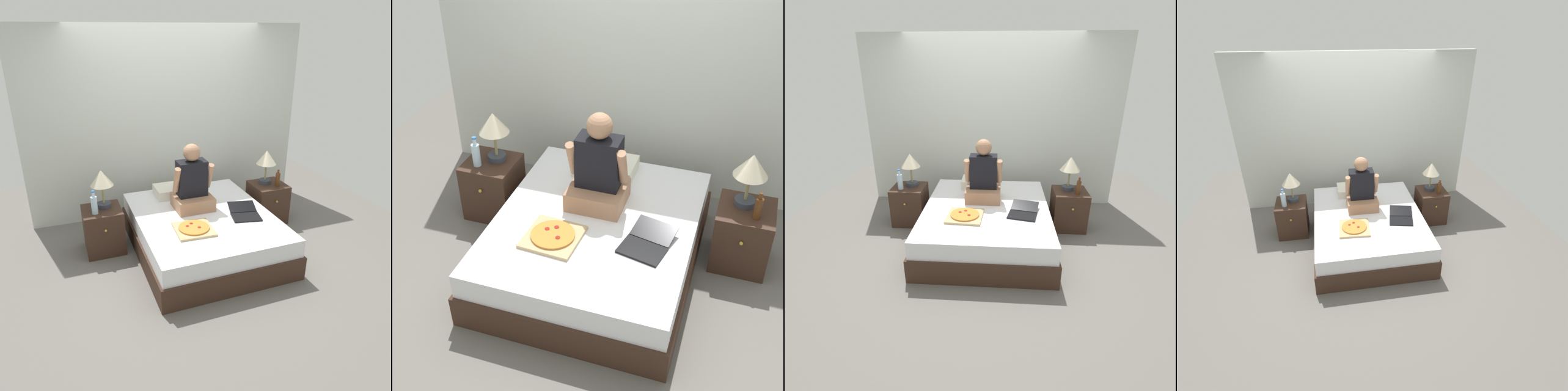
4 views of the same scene
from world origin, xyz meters
TOP-DOWN VIEW (x-y plane):
  - ground_plane at (0.00, 0.00)m, footprint 5.83×5.83m
  - wall_back at (0.00, 1.30)m, footprint 3.83×0.12m
  - bed at (0.00, 0.00)m, footprint 1.56×1.89m
  - nightstand_left at (-1.10, 0.41)m, footprint 0.44×0.47m
  - lamp_on_left_nightstand at (-1.06, 0.46)m, footprint 0.26×0.26m
  - water_bottle at (-1.18, 0.32)m, footprint 0.07×0.07m
  - nightstand_right at (1.10, 0.41)m, footprint 0.44×0.47m
  - lamp_on_right_nightstand at (1.07, 0.46)m, footprint 0.26×0.26m
  - beer_bottle at (1.17, 0.31)m, footprint 0.06×0.06m
  - pillow at (-0.12, 0.66)m, footprint 0.52×0.34m
  - person_seated at (-0.05, 0.22)m, footprint 0.47×0.40m
  - laptop at (0.44, -0.19)m, footprint 0.40×0.47m
  - pizza_box at (-0.23, -0.32)m, footprint 0.42×0.42m

SIDE VIEW (x-z plane):
  - ground_plane at x=0.00m, z-range 0.00..0.00m
  - bed at x=0.00m, z-range 0.00..0.46m
  - nightstand_left at x=-1.10m, z-range 0.00..0.53m
  - nightstand_right at x=1.10m, z-range 0.00..0.53m
  - pizza_box at x=-0.23m, z-range 0.46..0.51m
  - laptop at x=0.44m, z-range 0.45..0.52m
  - pillow at x=-0.12m, z-range 0.47..0.59m
  - beer_bottle at x=1.17m, z-range 0.51..0.74m
  - water_bottle at x=-1.18m, z-range 0.51..0.78m
  - person_seated at x=-0.05m, z-range 0.36..1.14m
  - lamp_on_left_nightstand at x=-1.06m, z-range 0.64..1.09m
  - lamp_on_right_nightstand at x=1.07m, z-range 0.64..1.09m
  - wall_back at x=0.00m, z-range 0.00..2.50m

